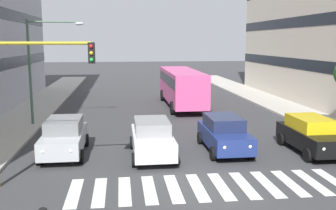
% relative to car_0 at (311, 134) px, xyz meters
% --- Properties ---
extents(ground_plane, '(180.00, 180.00, 0.00)m').
position_rel_car_0_xyz_m(ground_plane, '(5.96, 3.87, -0.89)').
color(ground_plane, '#38383A').
extents(crosswalk_markings, '(10.35, 2.80, 0.01)m').
position_rel_car_0_xyz_m(crosswalk_markings, '(5.96, 3.87, -0.88)').
color(crosswalk_markings, silver).
rests_on(crosswalk_markings, ground_plane).
extents(car_0, '(2.02, 4.44, 1.72)m').
position_rel_car_0_xyz_m(car_0, '(0.00, 0.00, 0.00)').
color(car_0, black).
rests_on(car_0, ground_plane).
extents(car_1, '(2.02, 4.44, 1.72)m').
position_rel_car_0_xyz_m(car_1, '(4.16, -0.76, 0.00)').
color(car_1, navy).
rests_on(car_1, ground_plane).
extents(car_2, '(2.02, 4.44, 1.72)m').
position_rel_car_0_xyz_m(car_2, '(7.76, -0.27, 0.00)').
color(car_2, silver).
rests_on(car_2, ground_plane).
extents(car_3, '(2.02, 4.44, 1.72)m').
position_rel_car_0_xyz_m(car_3, '(11.90, -1.06, 0.00)').
color(car_3, '#B2B7BC').
rests_on(car_3, ground_plane).
extents(bus_behind_traffic, '(2.78, 10.50, 3.00)m').
position_rel_car_0_xyz_m(bus_behind_traffic, '(4.16, -14.17, 0.97)').
color(bus_behind_traffic, '#DB5193').
rests_on(bus_behind_traffic, ground_plane).
extents(traffic_light_gantry, '(3.80, 0.36, 5.50)m').
position_rel_car_0_xyz_m(traffic_light_gantry, '(12.74, 2.94, 2.77)').
color(traffic_light_gantry, '#AD991E').
rests_on(traffic_light_gantry, ground_plane).
extents(street_lamp_right, '(3.50, 0.28, 6.55)m').
position_rel_car_0_xyz_m(street_lamp_right, '(14.16, -7.72, 3.38)').
color(street_lamp_right, '#4C6B56').
rests_on(street_lamp_right, sidewalk_right).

